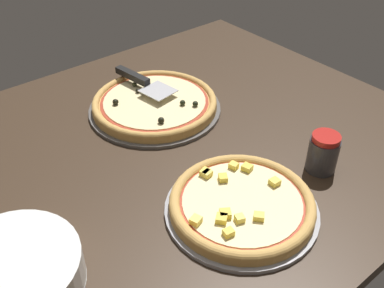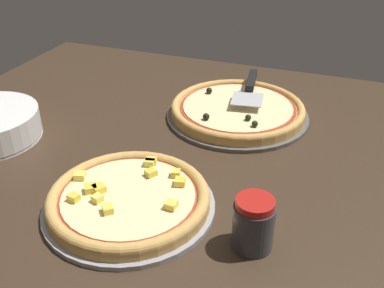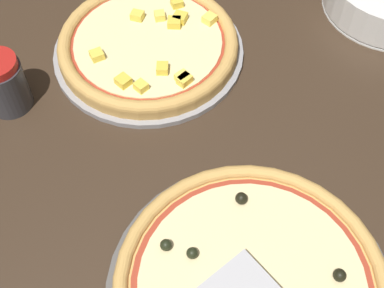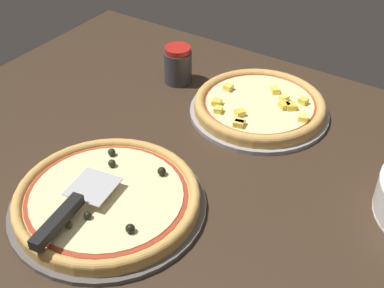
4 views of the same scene
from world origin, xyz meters
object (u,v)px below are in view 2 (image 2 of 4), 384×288
at_px(parmesan_shaker, 253,224).
at_px(pizza_back, 129,198).
at_px(pizza_front, 238,109).
at_px(serving_spatula, 250,84).

bearing_deg(parmesan_shaker, pizza_back, -4.17).
relative_size(pizza_front, parmesan_shaker, 3.60).
distance_m(pizza_back, parmesan_shaker, 0.25).
distance_m(pizza_front, pizza_back, 0.46).
relative_size(pizza_front, serving_spatula, 1.60).
bearing_deg(pizza_back, pizza_front, -101.59).
bearing_deg(pizza_front, parmesan_shaker, 108.51).
xyz_separation_m(pizza_back, parmesan_shaker, (-0.25, 0.02, 0.02)).
xyz_separation_m(pizza_back, serving_spatula, (-0.10, -0.54, 0.03)).
bearing_deg(serving_spatula, pizza_back, 79.44).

